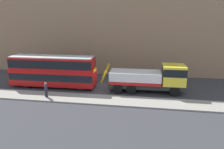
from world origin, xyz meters
TOP-DOWN VIEW (x-y plane):
  - ground_plane at (0.00, 0.00)m, footprint 120.00×120.00m
  - near_kerb at (0.00, -4.20)m, footprint 60.00×2.80m
  - building_facade at (0.00, 7.25)m, footprint 60.00×1.50m
  - recovery_tow_truck at (5.91, -0.58)m, footprint 10.16×2.79m
  - double_decker_bus at (-6.43, -0.59)m, footprint 11.08×2.73m
  - pedestrian_onlooker at (-5.62, -4.51)m, footprint 0.44×0.48m

SIDE VIEW (x-z plane):
  - ground_plane at x=0.00m, z-range 0.00..0.00m
  - near_kerb at x=0.00m, z-range 0.00..0.15m
  - pedestrian_onlooker at x=-5.62m, z-range 0.13..1.84m
  - recovery_tow_truck at x=5.91m, z-range -0.08..3.59m
  - double_decker_bus at x=-6.43m, z-range 0.20..4.26m
  - building_facade at x=0.00m, z-range 0.07..16.07m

